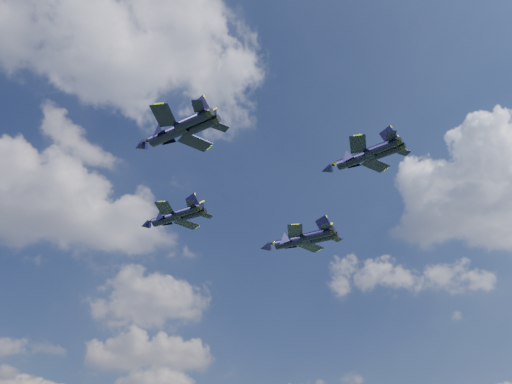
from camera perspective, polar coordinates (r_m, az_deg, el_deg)
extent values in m
cylinder|color=black|center=(93.77, -10.04, -3.01)|extent=(6.81, 7.56, 1.70)
cone|color=black|center=(97.00, -12.59, -3.74)|extent=(2.82, 2.91, 1.60)
ellipsoid|color=brown|center=(95.83, -11.48, -3.16)|extent=(2.46, 2.65, 0.77)
cube|color=black|center=(90.44, -10.41, -1.81)|extent=(4.18, 4.99, 0.17)
cube|color=black|center=(95.03, -7.89, -3.62)|extent=(4.90, 3.71, 0.17)
cube|color=black|center=(88.31, -7.48, -1.30)|extent=(2.15, 2.63, 0.13)
cube|color=black|center=(91.73, -5.70, -2.67)|extent=(2.52, 1.87, 0.13)
cube|color=black|center=(90.34, -7.29, -1.10)|extent=(2.31, 1.78, 2.84)
cube|color=black|center=(91.77, -6.54, -1.68)|extent=(1.66, 2.53, 2.84)
cylinder|color=black|center=(67.71, -9.87, 6.57)|extent=(6.29, 7.41, 1.63)
cone|color=black|center=(70.73, -13.12, 5.10)|extent=(2.66, 2.80, 1.54)
ellipsoid|color=brown|center=(69.69, -11.71, 6.04)|extent=(2.29, 2.58, 0.74)
cube|color=black|center=(64.92, -10.50, 8.60)|extent=(4.11, 4.77, 0.16)
cube|color=black|center=(68.65, -6.96, 5.67)|extent=(4.64, 3.40, 0.16)
cube|color=black|center=(62.95, -6.62, 9.73)|extent=(2.12, 2.53, 0.13)
cube|color=black|center=(65.75, -4.12, 7.45)|extent=(2.37, 1.71, 0.13)
cube|color=black|center=(64.92, -6.33, 9.67)|extent=(2.14, 1.79, 2.72)
cube|color=black|center=(66.08, -5.28, 8.71)|extent=(1.58, 2.48, 2.72)
cylinder|color=black|center=(95.71, 4.26, -5.64)|extent=(7.66, 8.18, 1.87)
cone|color=black|center=(97.97, 1.02, -6.38)|extent=(3.12, 3.19, 1.76)
ellipsoid|color=brown|center=(97.21, 2.39, -5.77)|extent=(2.75, 2.88, 0.85)
cube|color=black|center=(91.92, 4.50, -4.46)|extent=(4.51, 5.47, 0.19)
cube|color=black|center=(98.14, 6.26, -6.23)|extent=(5.41, 4.18, 0.19)
cube|color=black|center=(91.07, 7.94, -3.96)|extent=(2.31, 2.87, 0.15)
cube|color=black|center=(95.64, 9.09, -5.29)|extent=(2.80, 2.12, 0.15)
cube|color=black|center=(93.29, 7.73, -3.68)|extent=(2.59, 1.89, 3.13)
cube|color=black|center=(95.20, 8.22, -4.25)|extent=(1.83, 2.75, 3.13)
cylinder|color=black|center=(76.25, 11.39, 3.73)|extent=(5.79, 7.37, 1.58)
cone|color=black|center=(77.90, 8.03, 2.52)|extent=(2.52, 2.72, 1.49)
ellipsoid|color=brown|center=(77.43, 9.43, 3.33)|extent=(2.13, 2.54, 0.72)
cube|color=black|center=(73.36, 11.58, 5.37)|extent=(4.11, 4.61, 0.16)
cube|color=black|center=(78.21, 13.52, 3.03)|extent=(4.43, 3.11, 0.16)
cube|color=black|center=(72.86, 15.18, 6.21)|extent=(2.13, 2.47, 0.12)
cube|color=black|center=(76.42, 16.44, 4.44)|extent=(2.24, 1.55, 0.12)
cube|color=black|center=(74.76, 14.92, 6.25)|extent=(1.98, 1.84, 2.63)
cube|color=black|center=(76.25, 15.47, 5.50)|extent=(1.51, 2.45, 2.63)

